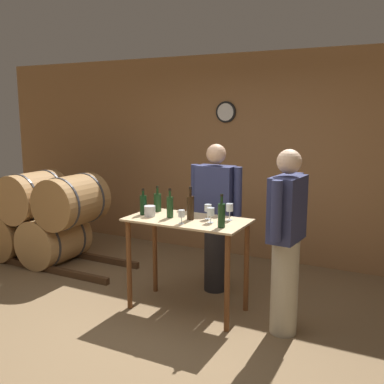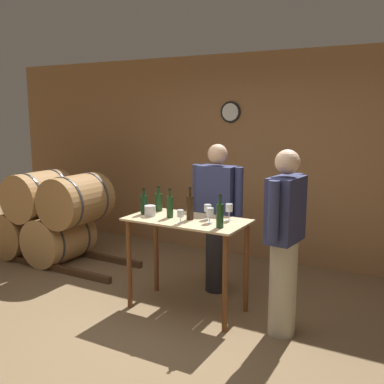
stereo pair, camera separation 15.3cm
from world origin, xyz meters
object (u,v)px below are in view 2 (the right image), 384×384
(wine_glass_near_center, at_px, (208,208))
(wine_glass_near_right, at_px, (210,212))
(ice_bucket, at_px, (150,211))
(wine_glass_far_side, at_px, (229,208))
(wine_bottle_center, at_px, (170,206))
(wine_glass_near_left, at_px, (180,214))
(wine_bottle_left, at_px, (159,202))
(person_host, at_px, (284,240))
(wine_bottle_far_right, at_px, (220,215))
(person_visitor_with_scarf, at_px, (217,215))
(wine_bottle_right, at_px, (190,207))
(wine_bottle_far_left, at_px, (144,204))

(wine_glass_near_center, bearing_deg, wine_glass_near_right, -54.39)
(ice_bucket, bearing_deg, wine_glass_far_side, 15.76)
(wine_bottle_center, xyz_separation_m, wine_glass_far_side, (0.56, 0.17, 0.01))
(wine_glass_near_left, bearing_deg, wine_bottle_left, 143.45)
(wine_glass_near_center, distance_m, ice_bucket, 0.59)
(wine_bottle_center, relative_size, wine_glass_far_side, 1.79)
(person_host, bearing_deg, wine_bottle_far_right, -168.79)
(wine_glass_near_right, distance_m, person_visitor_with_scarf, 0.67)
(wine_bottle_center, distance_m, ice_bucket, 0.22)
(wine_bottle_right, bearing_deg, wine_glass_near_center, 33.19)
(wine_glass_near_right, height_order, person_visitor_with_scarf, person_visitor_with_scarf)
(person_host, bearing_deg, wine_bottle_right, 178.54)
(wine_glass_near_right, relative_size, ice_bucket, 1.29)
(wine_bottle_far_left, distance_m, wine_glass_near_center, 0.68)
(wine_glass_far_side, height_order, person_visitor_with_scarf, person_visitor_with_scarf)
(wine_glass_near_left, bearing_deg, ice_bucket, 164.33)
(wine_bottle_far_left, relative_size, wine_glass_near_left, 2.03)
(wine_glass_near_left, relative_size, person_host, 0.08)
(wine_bottle_left, distance_m, wine_glass_near_center, 0.62)
(wine_bottle_far_left, height_order, wine_bottle_far_right, wine_bottle_far_right)
(wine_bottle_far_left, bearing_deg, wine_bottle_center, 0.91)
(ice_bucket, height_order, person_host, person_host)
(wine_bottle_left, bearing_deg, wine_glass_near_center, -7.30)
(wine_bottle_far_right, relative_size, person_host, 0.19)
(wine_bottle_far_left, bearing_deg, wine_bottle_far_right, -7.01)
(wine_bottle_far_left, height_order, wine_glass_far_side, wine_bottle_far_left)
(ice_bucket, relative_size, person_host, 0.07)
(wine_glass_near_left, height_order, wine_glass_near_right, wine_glass_near_right)
(wine_bottle_right, xyz_separation_m, wine_glass_near_right, (0.22, -0.02, -0.02))
(wine_bottle_far_left, distance_m, wine_bottle_center, 0.31)
(wine_bottle_far_right, bearing_deg, wine_bottle_center, 169.01)
(wine_bottle_far_left, distance_m, wine_glass_far_side, 0.88)
(wine_bottle_far_left, xyz_separation_m, wine_glass_near_right, (0.75, 0.00, -0.00))
(wine_bottle_left, height_order, wine_glass_near_left, wine_bottle_left)
(wine_glass_near_right, bearing_deg, wine_bottle_far_right, -35.52)
(wine_bottle_left, relative_size, wine_bottle_right, 0.83)
(ice_bucket, bearing_deg, wine_bottle_far_right, -5.11)
(wine_glass_near_left, xyz_separation_m, person_visitor_with_scarf, (-0.00, 0.77, -0.17))
(wine_bottle_left, distance_m, person_host, 1.45)
(wine_bottle_right, relative_size, person_host, 0.20)
(wine_bottle_far_left, xyz_separation_m, wine_bottle_far_right, (0.91, -0.11, 0.01))
(wine_glass_far_side, bearing_deg, ice_bucket, -164.24)
(wine_bottle_center, xyz_separation_m, wine_bottle_far_right, (0.60, -0.12, 0.01))
(wine_glass_near_left, distance_m, wine_glass_far_side, 0.48)
(wine_bottle_right, xyz_separation_m, ice_bucket, (-0.42, -0.06, -0.07))
(wine_bottle_far_left, relative_size, wine_glass_near_center, 1.81)
(wine_bottle_far_right, relative_size, person_visitor_with_scarf, 0.19)
(wine_bottle_center, distance_m, wine_glass_near_center, 0.38)
(wine_bottle_far_left, xyz_separation_m, ice_bucket, (0.10, -0.04, -0.05))
(wine_glass_near_left, xyz_separation_m, wine_glass_far_side, (0.34, 0.33, 0.03))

